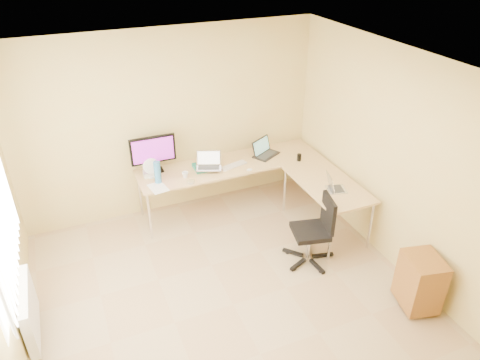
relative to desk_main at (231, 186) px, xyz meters
name	(u,v)px	position (x,y,z in m)	size (l,w,h in m)	color
floor	(233,305)	(-0.72, -1.85, -0.36)	(4.50, 4.50, 0.00)	tan
ceiling	(231,77)	(-0.72, -1.85, 2.24)	(4.50, 4.50, 0.00)	white
wall_back	(171,124)	(-0.72, 0.40, 0.93)	(4.50, 4.50, 0.00)	#CBBC75
wall_right	(404,168)	(1.38, -1.85, 0.93)	(4.50, 4.50, 0.00)	#CBBC75
desk_main	(231,186)	(0.00, 0.00, 0.00)	(2.65, 0.70, 0.73)	tan
desk_return	(325,206)	(0.98, -1.00, 0.00)	(0.70, 1.30, 0.73)	tan
monitor	(153,154)	(-1.04, 0.20, 0.63)	(0.61, 0.20, 0.53)	black
book_stack	(201,167)	(-0.44, 0.02, 0.39)	(0.19, 0.26, 0.04)	#166851
laptop_center	(208,161)	(-0.36, -0.08, 0.52)	(0.34, 0.26, 0.22)	#B0ADBF
laptop_black	(266,148)	(0.57, 0.04, 0.49)	(0.39, 0.29, 0.25)	black
keyboard	(234,165)	(0.01, -0.08, 0.37)	(0.40, 0.11, 0.02)	silver
mouse	(249,170)	(0.16, -0.30, 0.38)	(0.09, 0.06, 0.03)	white
mug	(185,175)	(-0.71, -0.13, 0.41)	(0.09, 0.09, 0.08)	white
cd_stack	(191,182)	(-0.69, -0.30, 0.38)	(0.11, 0.11, 0.03)	white
water_bottle	(157,172)	(-1.08, -0.12, 0.52)	(0.09, 0.09, 0.31)	teal
papers	(158,188)	(-1.11, -0.25, 0.37)	(0.20, 0.29, 0.01)	white
white_box	(151,173)	(-1.13, 0.10, 0.40)	(0.19, 0.14, 0.07)	beige
desk_fan	(151,168)	(-1.13, 0.05, 0.50)	(0.21, 0.21, 0.27)	white
black_cup	(299,157)	(0.94, -0.30, 0.42)	(0.06, 0.06, 0.10)	black
laptop_return	(337,184)	(0.98, -1.19, 0.46)	(0.22, 0.28, 0.19)	#B3B8CC
office_chair	(311,227)	(0.44, -1.50, 0.14)	(0.54, 0.54, 0.91)	black
cabinet	(420,281)	(1.13, -2.65, -0.01)	(0.36, 0.44, 0.61)	#A76936
radiator	(29,311)	(-2.75, -1.45, -0.02)	(0.09, 0.80, 0.55)	white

